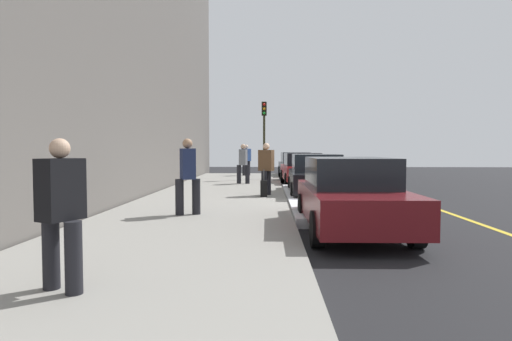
% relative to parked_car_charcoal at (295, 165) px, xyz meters
% --- Properties ---
extents(ground_plane, '(56.00, 56.00, 0.00)m').
position_rel_parked_car_charcoal_xyz_m(ground_plane, '(12.03, -0.04, -0.76)').
color(ground_plane, black).
extents(sidewalk, '(28.00, 4.60, 0.15)m').
position_rel_parked_car_charcoal_xyz_m(sidewalk, '(12.03, -3.34, -0.68)').
color(sidewalk, gray).
rests_on(sidewalk, ground).
extents(lane_stripe_centre, '(28.00, 0.14, 0.01)m').
position_rel_parked_car_charcoal_xyz_m(lane_stripe_centre, '(12.03, 3.16, -0.75)').
color(lane_stripe_centre, gold).
rests_on(lane_stripe_centre, ground).
extents(snow_bank_curb, '(8.97, 0.56, 0.22)m').
position_rel_parked_car_charcoal_xyz_m(snow_bank_curb, '(12.39, -0.74, -0.65)').
color(snow_bank_curb, white).
rests_on(snow_bank_curb, ground).
extents(parked_car_charcoal, '(4.28, 2.00, 1.51)m').
position_rel_parked_car_charcoal_xyz_m(parked_car_charcoal, '(0.00, 0.00, 0.00)').
color(parked_car_charcoal, black).
rests_on(parked_car_charcoal, ground).
extents(parked_car_red, '(4.27, 2.02, 1.51)m').
position_rel_parked_car_charcoal_xyz_m(parked_car_red, '(5.17, 0.02, -0.00)').
color(parked_car_red, black).
rests_on(parked_car_red, ground).
extents(parked_car_black, '(4.65, 1.96, 1.51)m').
position_rel_parked_car_charcoal_xyz_m(parked_car_black, '(10.60, 0.08, 0.00)').
color(parked_car_black, black).
rests_on(parked_car_black, ground).
extents(parked_car_maroon, '(4.57, 1.92, 1.51)m').
position_rel_parked_car_charcoal_xyz_m(parked_car_maroon, '(17.12, 0.07, 0.00)').
color(parked_car_maroon, black).
rests_on(parked_car_maroon, ground).
extents(pedestrian_black_coat, '(0.52, 0.51, 1.65)m').
position_rel_parked_car_charcoal_xyz_m(pedestrian_black_coat, '(21.45, -3.82, 0.27)').
color(pedestrian_black_coat, black).
rests_on(pedestrian_black_coat, sidewalk).
extents(pedestrian_grey_coat, '(0.52, 0.58, 1.77)m').
position_rel_parked_car_charcoal_xyz_m(pedestrian_grey_coat, '(6.51, -2.74, 0.34)').
color(pedestrian_grey_coat, black).
rests_on(pedestrian_grey_coat, sidewalk).
extents(pedestrian_navy_coat, '(0.56, 0.57, 1.79)m').
position_rel_parked_car_charcoal_xyz_m(pedestrian_navy_coat, '(15.88, -3.49, 0.35)').
color(pedestrian_navy_coat, black).
rests_on(pedestrian_navy_coat, sidewalk).
extents(pedestrian_brown_coat, '(0.55, 0.54, 1.74)m').
position_rel_parked_car_charcoal_xyz_m(pedestrian_brown_coat, '(11.48, -1.68, 0.32)').
color(pedestrian_brown_coat, black).
rests_on(pedestrian_brown_coat, sidewalk).
extents(pedestrian_blue_coat, '(0.55, 0.57, 1.81)m').
position_rel_parked_car_charcoal_xyz_m(pedestrian_blue_coat, '(0.28, -2.91, 0.36)').
color(pedestrian_blue_coat, black).
rests_on(pedestrian_blue_coat, sidewalk).
extents(traffic_light_pole, '(0.35, 0.26, 3.97)m').
position_rel_parked_car_charcoal_xyz_m(traffic_light_pole, '(3.49, -1.83, 2.10)').
color(traffic_light_pole, '#2D2D19').
rests_on(traffic_light_pole, sidewalk).
extents(rolling_suitcase, '(0.34, 0.22, 0.88)m').
position_rel_parked_car_charcoal_xyz_m(rolling_suitcase, '(11.91, -1.75, -0.34)').
color(rolling_suitcase, black).
rests_on(rolling_suitcase, sidewalk).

